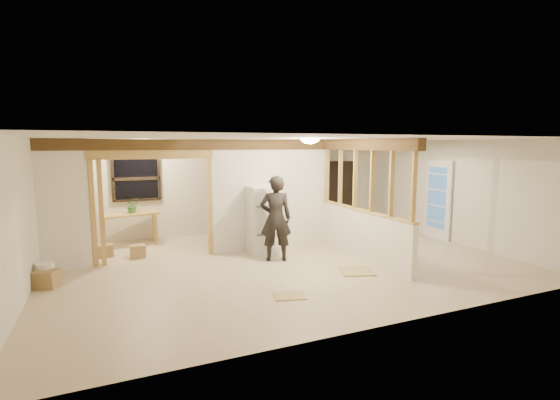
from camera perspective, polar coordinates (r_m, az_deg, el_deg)
name	(u,v)px	position (r m, az deg, el deg)	size (l,w,h in m)	color
floor	(285,262)	(8.41, 0.65, -8.68)	(9.00, 6.50, 0.01)	#C1AE8F
ceiling	(285,139)	(8.07, 0.68, 8.64)	(9.00, 6.50, 0.01)	white
wall_back	(237,186)	(11.17, -6.08, 1.93)	(9.00, 0.01, 2.50)	silver
wall_front	(387,233)	(5.38, 14.82, -4.56)	(9.00, 0.01, 2.50)	silver
wall_left	(24,217)	(7.57, -32.32, -2.00)	(0.01, 6.50, 2.50)	silver
wall_right	(453,191)	(10.77, 23.15, 1.13)	(0.01, 6.50, 2.50)	silver
partition_left_stub	(63,205)	(8.69, -28.17, -0.60)	(0.90, 0.12, 2.50)	silver
partition_center	(272,194)	(9.32, -1.19, 0.82)	(2.80, 0.12, 2.50)	silver
doorway_frame	(154,207)	(8.72, -17.25, -1.01)	(2.46, 0.14, 2.20)	tan
header_beam_back	(220,145)	(8.87, -8.48, 7.70)	(7.00, 0.18, 0.22)	#543B1D
header_beam_right	(364,145)	(8.50, 11.79, 7.63)	(0.18, 3.30, 0.22)	#543B1D
pony_wall	(362,235)	(8.71, 11.45, -4.84)	(0.12, 3.20, 1.00)	silver
stud_partition	(363,180)	(8.53, 11.66, 2.79)	(0.14, 3.20, 1.32)	tan
window_back	(136,179)	(10.60, -19.54, 2.84)	(1.12, 0.10, 1.10)	black
french_door	(438,200)	(11.02, 21.30, 0.05)	(0.12, 0.86, 2.00)	white
ceiling_dome_main	(310,139)	(7.75, 4.24, 8.51)	(0.36, 0.36, 0.16)	#FFEABF
ceiling_dome_util	(142,140)	(9.71, -18.86, 7.96)	(0.32, 0.32, 0.14)	#FFEABF
hanging_bulb	(170,154)	(9.07, -15.27, 6.25)	(0.07, 0.07, 0.07)	#FFD88C
refrigerator	(263,220)	(8.94, -2.40, -2.79)	(0.61, 0.59, 1.48)	white
woman	(276,218)	(8.30, -0.61, -2.59)	(0.64, 0.42, 1.77)	black
work_table	(130,229)	(10.29, -20.34, -3.86)	(1.24, 0.62, 0.78)	tan
potted_plant	(132,205)	(10.14, -20.08, -0.73)	(0.33, 0.28, 0.36)	#28722A
shop_vac	(68,245)	(9.73, -27.68, -5.59)	(0.43, 0.43, 0.55)	#991109
bookshelf	(338,193)	(12.27, 8.18, 0.98)	(0.95, 0.32, 1.89)	black
bucket	(45,274)	(8.11, -30.11, -8.95)	(0.30, 0.30, 0.38)	white
box_util_a	(138,251)	(9.20, -19.37, -6.80)	(0.31, 0.27, 0.27)	#997B4A
box_util_b	(105,251)	(9.49, -23.40, -6.54)	(0.29, 0.29, 0.27)	#997B4A
box_front	(46,279)	(7.95, -30.02, -9.59)	(0.36, 0.29, 0.29)	#997B4A
floor_panel_near	(357,271)	(7.91, 10.73, -9.78)	(0.60, 0.60, 0.02)	tan
floor_panel_far	(289,296)	(6.59, 1.34, -13.30)	(0.49, 0.39, 0.02)	tan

